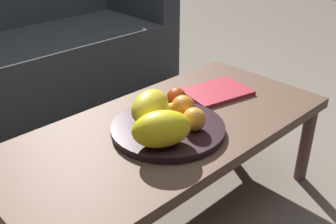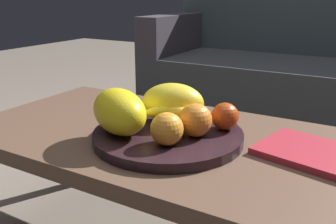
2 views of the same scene
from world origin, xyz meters
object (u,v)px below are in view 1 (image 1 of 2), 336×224
melon_smaller_beside (150,107)px  banana_bunch (163,115)px  coffee_table (167,136)px  fruit_bowl (168,129)px  apple_left (176,97)px  couch (25,52)px  melon_large_front (162,129)px  magazine (217,92)px  orange_left (183,107)px  orange_front (194,119)px

melon_smaller_beside → banana_bunch: bearing=-54.5°
coffee_table → fruit_bowl: 0.07m
coffee_table → fruit_bowl: (-0.03, -0.03, 0.05)m
banana_bunch → fruit_bowl: bearing=-96.3°
apple_left → banana_bunch: apple_left is taller
couch → banana_bunch: (-0.12, -1.28, 0.13)m
fruit_bowl → melon_large_front: 0.14m
coffee_table → fruit_bowl: fruit_bowl is taller
apple_left → magazine: 0.23m
orange_left → magazine: size_ratio=0.32×
fruit_bowl → melon_large_front: (-0.10, -0.07, 0.07)m
melon_smaller_beside → orange_front: size_ratio=2.17×
melon_large_front → orange_left: 0.19m
coffee_table → couch: couch is taller
banana_bunch → melon_smaller_beside: bearing=125.5°
apple_left → melon_large_front: bearing=-144.5°
orange_left → melon_smaller_beside: bearing=148.2°
couch → melon_large_front: bearing=-98.8°
coffee_table → banana_bunch: 0.10m
fruit_bowl → orange_front: (0.04, -0.08, 0.05)m
melon_smaller_beside → banana_bunch: melon_smaller_beside is taller
orange_left → banana_bunch: orange_left is taller
couch → apple_left: (0.00, -1.23, 0.14)m
fruit_bowl → apple_left: bearing=34.2°
melon_smaller_beside → magazine: (0.37, 0.02, -0.07)m
couch → apple_left: bearing=-90.0°
melon_large_front → orange_front: (0.14, -0.01, -0.02)m
melon_large_front → magazine: 0.47m
fruit_bowl → banana_bunch: size_ratio=2.36×
melon_smaller_beside → orange_left: 0.11m
magazine → banana_bunch: bearing=-159.1°
orange_left → melon_large_front: bearing=-155.9°
melon_smaller_beside → fruit_bowl: bearing=-71.1°
couch → melon_large_front: (-0.21, -1.38, 0.16)m
couch → melon_large_front: 1.40m
melon_large_front → orange_left: melon_large_front is taller
magazine → fruit_bowl: bearing=-154.7°
coffee_table → banana_bunch: (-0.02, -0.01, 0.09)m
melon_smaller_beside → banana_bunch: size_ratio=1.03×
coffee_table → orange_front: (0.01, -0.11, 0.10)m
coffee_table → magazine: 0.32m
couch → orange_front: size_ratio=22.23×
coffee_table → banana_bunch: bearing=-167.1°
orange_left → banana_bunch: (-0.07, 0.02, -0.01)m
couch → melon_large_front: size_ratio=9.31×
couch → magazine: 1.25m
orange_front → magazine: 0.35m
couch → banana_bunch: size_ratio=10.58×
melon_smaller_beside → orange_left: bearing=-31.8°
orange_left → banana_bunch: 0.08m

